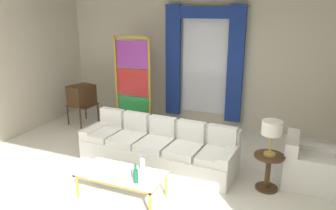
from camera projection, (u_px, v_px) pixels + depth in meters
ground_plane at (149, 176)px, 5.69m from camera, size 16.00×16.00×0.00m
wall_rear at (203, 64)px, 7.96m from camera, size 8.00×0.12×3.00m
wall_left at (10, 70)px, 7.14m from camera, size 0.12×7.00×3.00m
curtained_window at (204, 55)px, 7.72m from camera, size 2.00×0.17×2.70m
couch_white_long at (159, 147)px, 6.12m from camera, size 2.96×1.07×0.86m
coffee_table at (121, 175)px, 4.98m from camera, size 1.32×0.65×0.41m
bottle_blue_decanter at (142, 162)px, 5.04m from camera, size 0.08×0.08×0.31m
bottle_crystal_tall at (136, 175)px, 4.67m from camera, size 0.07×0.07×0.29m
vintage_tv at (82, 96)px, 8.06m from camera, size 0.63×0.69×1.35m
armchair_white at (306, 167)px, 5.40m from camera, size 0.82×0.82×0.80m
stained_glass_divider at (133, 84)px, 7.81m from camera, size 0.95×0.05×2.20m
peacock_figurine at (148, 124)px, 7.57m from camera, size 0.44×0.60×0.50m
round_side_table at (268, 169)px, 5.21m from camera, size 0.48×0.48×0.59m
table_lamp_brass at (272, 129)px, 5.01m from camera, size 0.32×0.32×0.57m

